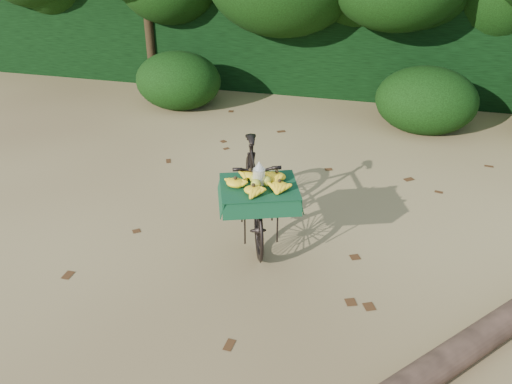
# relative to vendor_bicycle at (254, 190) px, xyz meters

# --- Properties ---
(ground) EXTENTS (80.00, 80.00, 0.00)m
(ground) POSITION_rel_vendor_bicycle_xyz_m (0.54, -0.41, -0.57)
(ground) COLOR tan
(ground) RESTS_ON ground
(vendor_bicycle) EXTENTS (1.25, 1.98, 1.13)m
(vendor_bicycle) POSITION_rel_vendor_bicycle_xyz_m (0.00, 0.00, 0.00)
(vendor_bicycle) COLOR black
(vendor_bicycle) RESTS_ON ground
(hedge_backdrop) EXTENTS (26.00, 1.80, 1.80)m
(hedge_backdrop) POSITION_rel_vendor_bicycle_xyz_m (0.54, 5.89, 0.33)
(hedge_backdrop) COLOR black
(hedge_backdrop) RESTS_ON ground
(bush_clumps) EXTENTS (8.80, 1.70, 0.90)m
(bush_clumps) POSITION_rel_vendor_bicycle_xyz_m (1.04, 3.89, -0.12)
(bush_clumps) COLOR black
(bush_clumps) RESTS_ON ground
(leaf_litter) EXTENTS (7.00, 7.30, 0.01)m
(leaf_litter) POSITION_rel_vendor_bicycle_xyz_m (0.54, 0.24, -0.57)
(leaf_litter) COLOR #452812
(leaf_litter) RESTS_ON ground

